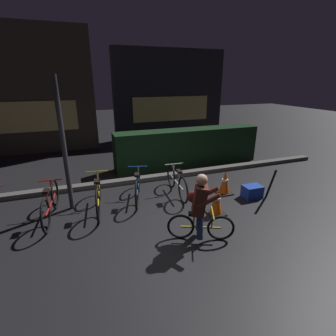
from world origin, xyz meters
name	(u,v)px	position (x,y,z in m)	size (l,w,h in m)	color
ground_plane	(169,220)	(0.00, 0.00, 0.00)	(40.00, 40.00, 0.00)	black
sidewalk_curb	(142,179)	(0.00, 2.20, 0.06)	(12.00, 0.24, 0.12)	#56544F
hedge_row	(188,147)	(1.80, 3.10, 0.60)	(4.80, 0.70, 1.19)	black
storefront_left	(26,92)	(-3.17, 6.50, 2.27)	(4.77, 0.54, 4.56)	#42382D
storefront_right	(170,95)	(2.65, 7.20, 1.99)	(5.20, 0.54, 4.00)	#262328
street_post	(64,147)	(-1.85, 1.20, 1.40)	(0.10, 0.10, 2.80)	#2D2D33
parked_bike_left_mid	(51,203)	(-2.23, 0.88, 0.34)	(0.46, 1.62, 0.75)	black
parked_bike_center_left	(98,194)	(-1.28, 0.93, 0.36)	(0.46, 1.73, 0.80)	black
parked_bike_center_right	(138,186)	(-0.36, 1.15, 0.34)	(0.54, 1.56, 0.74)	black
parked_bike_right_mid	(177,182)	(0.60, 1.07, 0.33)	(0.46, 1.57, 0.72)	black
traffic_cone_near	(217,201)	(1.03, -0.10, 0.30)	(0.36, 0.36, 0.62)	black
traffic_cone_far	(225,182)	(1.74, 0.72, 0.30)	(0.36, 0.36, 0.62)	black
blue_crate	(252,192)	(2.25, 0.30, 0.15)	(0.44, 0.32, 0.30)	#193DB7
cyclist	(200,207)	(0.30, -0.76, 0.63)	(1.11, 0.65, 1.25)	black
closed_umbrella	(271,184)	(2.55, 0.05, 0.41)	(0.05, 0.05, 0.85)	black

